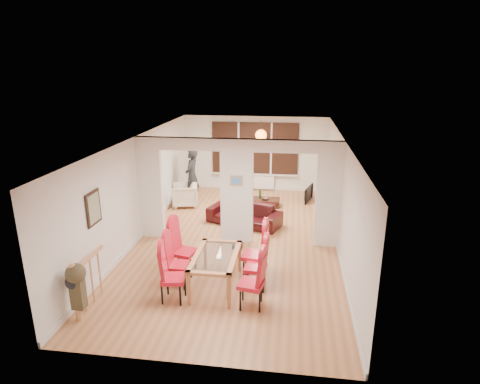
% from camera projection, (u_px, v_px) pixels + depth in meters
% --- Properties ---
extents(floor, '(5.00, 9.00, 0.01)m').
position_uv_depth(floor, '(237.00, 240.00, 10.20)').
color(floor, '#B67549').
rests_on(floor, ground).
extents(room_walls, '(5.00, 9.00, 2.60)m').
position_uv_depth(room_walls, '(237.00, 191.00, 9.81)').
color(room_walls, silver).
rests_on(room_walls, floor).
extents(divider_wall, '(5.00, 0.18, 2.60)m').
position_uv_depth(divider_wall, '(237.00, 191.00, 9.81)').
color(divider_wall, white).
rests_on(divider_wall, floor).
extents(bay_window_blinds, '(3.00, 0.08, 1.80)m').
position_uv_depth(bay_window_blinds, '(255.00, 148.00, 13.95)').
color(bay_window_blinds, black).
rests_on(bay_window_blinds, room_walls).
extents(radiator, '(1.40, 0.08, 0.50)m').
position_uv_depth(radiator, '(254.00, 182.00, 14.27)').
color(radiator, white).
rests_on(radiator, floor).
extents(pendant_light, '(0.36, 0.36, 0.36)m').
position_uv_depth(pendant_light, '(261.00, 135.00, 12.64)').
color(pendant_light, orange).
rests_on(pendant_light, room_walls).
extents(stair_newel, '(0.40, 1.20, 1.10)m').
position_uv_depth(stair_newel, '(90.00, 277.00, 7.30)').
color(stair_newel, tan).
rests_on(stair_newel, floor).
extents(wall_poster, '(0.04, 0.52, 0.67)m').
position_uv_depth(wall_poster, '(93.00, 208.00, 7.77)').
color(wall_poster, gray).
rests_on(wall_poster, room_walls).
extents(pillar_photo, '(0.30, 0.03, 0.25)m').
position_uv_depth(pillar_photo, '(236.00, 181.00, 9.63)').
color(pillar_photo, '#4C8CD8').
rests_on(pillar_photo, divider_wall).
extents(dining_table, '(0.84, 1.50, 0.70)m').
position_uv_depth(dining_table, '(216.00, 271.00, 7.93)').
color(dining_table, '#B06E41').
rests_on(dining_table, floor).
extents(dining_chair_la, '(0.49, 0.49, 1.06)m').
position_uv_depth(dining_chair_la, '(173.00, 275.00, 7.43)').
color(dining_chair_la, red).
rests_on(dining_chair_la, floor).
extents(dining_chair_lb, '(0.42, 0.42, 1.05)m').
position_uv_depth(dining_chair_lb, '(177.00, 262.00, 7.94)').
color(dining_chair_lb, red).
rests_on(dining_chair_lb, floor).
extents(dining_chair_lc, '(0.54, 0.54, 1.13)m').
position_uv_depth(dining_chair_lc, '(184.00, 248.00, 8.43)').
color(dining_chair_lc, red).
rests_on(dining_chair_lc, floor).
extents(dining_chair_ra, '(0.50, 0.50, 1.07)m').
position_uv_depth(dining_chair_ra, '(251.00, 280.00, 7.24)').
color(dining_chair_ra, red).
rests_on(dining_chair_ra, floor).
extents(dining_chair_rb, '(0.45, 0.45, 1.04)m').
position_uv_depth(dining_chair_rb, '(256.00, 264.00, 7.85)').
color(dining_chair_rb, red).
rests_on(dining_chair_rb, floor).
extents(dining_chair_rc, '(0.51, 0.51, 1.16)m').
position_uv_depth(dining_chair_rc, '(254.00, 251.00, 8.27)').
color(dining_chair_rc, red).
rests_on(dining_chair_rc, floor).
extents(sofa, '(2.19, 1.43, 0.60)m').
position_uv_depth(sofa, '(244.00, 214.00, 11.18)').
color(sofa, black).
rests_on(sofa, floor).
extents(armchair, '(0.92, 0.94, 0.71)m').
position_uv_depth(armchair, '(185.00, 195.00, 12.62)').
color(armchair, beige).
rests_on(armchair, floor).
extents(person, '(0.68, 0.49, 1.73)m').
position_uv_depth(person, '(192.00, 176.00, 12.88)').
color(person, black).
rests_on(person, floor).
extents(television, '(0.87, 0.36, 0.50)m').
position_uv_depth(television, '(306.00, 193.00, 13.13)').
color(television, black).
rests_on(television, floor).
extents(coffee_table, '(1.11, 0.64, 0.24)m').
position_uv_depth(coffee_table, '(263.00, 202.00, 12.65)').
color(coffee_table, '#331A11').
rests_on(coffee_table, floor).
extents(bottle, '(0.08, 0.08, 0.30)m').
position_uv_depth(bottle, '(260.00, 194.00, 12.62)').
color(bottle, '#143F19').
rests_on(bottle, coffee_table).
extents(bowl, '(0.23, 0.23, 0.06)m').
position_uv_depth(bowl, '(265.00, 199.00, 12.52)').
color(bowl, '#331A11').
rests_on(bowl, coffee_table).
extents(shoes, '(0.23, 0.25, 0.10)m').
position_uv_depth(shoes, '(237.00, 246.00, 9.76)').
color(shoes, black).
rests_on(shoes, floor).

